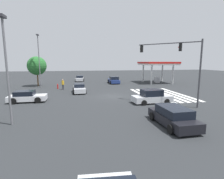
{
  "coord_description": "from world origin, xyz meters",
  "views": [
    {
      "loc": [
        -23.52,
        4.51,
        4.81
      ],
      "look_at": [
        0.0,
        0.0,
        0.97
      ],
      "focal_mm": 28.0,
      "sensor_mm": 36.0,
      "label": 1
    }
  ],
  "objects_px": {
    "traffic_signal_mast": "(180,59)",
    "car_4": "(152,97)",
    "tree_corner_c": "(37,66)",
    "car_3": "(80,78)",
    "car_6": "(173,116)",
    "pedestrian": "(63,84)",
    "car_0": "(79,88)",
    "street_light_pole_b": "(6,61)",
    "fire_hydrant": "(58,86)",
    "street_light_pole_a": "(39,57)",
    "car_5": "(27,97)",
    "car_2": "(114,80)"
  },
  "relations": [
    {
      "from": "fire_hydrant",
      "to": "street_light_pole_b",
      "type": "bearing_deg",
      "value": 175.39
    },
    {
      "from": "car_0",
      "to": "car_3",
      "type": "height_order",
      "value": "car_0"
    },
    {
      "from": "car_2",
      "to": "tree_corner_c",
      "type": "height_order",
      "value": "tree_corner_c"
    },
    {
      "from": "pedestrian",
      "to": "car_3",
      "type": "bearing_deg",
      "value": 122.64
    },
    {
      "from": "pedestrian",
      "to": "tree_corner_c",
      "type": "distance_m",
      "value": 8.17
    },
    {
      "from": "car_3",
      "to": "car_4",
      "type": "relative_size",
      "value": 1.02
    },
    {
      "from": "car_0",
      "to": "car_6",
      "type": "relative_size",
      "value": 0.92
    },
    {
      "from": "car_3",
      "to": "tree_corner_c",
      "type": "height_order",
      "value": "tree_corner_c"
    },
    {
      "from": "car_0",
      "to": "street_light_pole_a",
      "type": "xyz_separation_m",
      "value": [
        6.5,
        7.0,
        4.96
      ]
    },
    {
      "from": "car_3",
      "to": "car_5",
      "type": "distance_m",
      "value": 22.94
    },
    {
      "from": "car_0",
      "to": "tree_corner_c",
      "type": "relative_size",
      "value": 0.75
    },
    {
      "from": "car_4",
      "to": "traffic_signal_mast",
      "type": "bearing_deg",
      "value": -36.68
    },
    {
      "from": "pedestrian",
      "to": "car_2",
      "type": "bearing_deg",
      "value": 79.89
    },
    {
      "from": "street_light_pole_a",
      "to": "street_light_pole_b",
      "type": "distance_m",
      "value": 20.08
    },
    {
      "from": "street_light_pole_a",
      "to": "street_light_pole_b",
      "type": "xyz_separation_m",
      "value": [
        -19.99,
        -1.82,
        -0.8
      ]
    },
    {
      "from": "car_4",
      "to": "tree_corner_c",
      "type": "height_order",
      "value": "tree_corner_c"
    },
    {
      "from": "car_2",
      "to": "street_light_pole_b",
      "type": "xyz_separation_m",
      "value": [
        -23.9,
        12.84,
        4.12
      ]
    },
    {
      "from": "car_0",
      "to": "car_3",
      "type": "bearing_deg",
      "value": 176.03
    },
    {
      "from": "car_3",
      "to": "car_5",
      "type": "height_order",
      "value": "car_3"
    },
    {
      "from": "car_2",
      "to": "car_4",
      "type": "relative_size",
      "value": 1.0
    },
    {
      "from": "street_light_pole_a",
      "to": "tree_corner_c",
      "type": "xyz_separation_m",
      "value": [
        2.3,
        0.94,
        -1.64
      ]
    },
    {
      "from": "car_4",
      "to": "street_light_pole_b",
      "type": "relative_size",
      "value": 0.58
    },
    {
      "from": "street_light_pole_b",
      "to": "fire_hydrant",
      "type": "distance_m",
      "value": 18.5
    },
    {
      "from": "fire_hydrant",
      "to": "car_0",
      "type": "bearing_deg",
      "value": -139.79
    },
    {
      "from": "pedestrian",
      "to": "street_light_pole_b",
      "type": "distance_m",
      "value": 17.33
    },
    {
      "from": "tree_corner_c",
      "to": "street_light_pole_a",
      "type": "bearing_deg",
      "value": -157.65
    },
    {
      "from": "car_4",
      "to": "car_6",
      "type": "xyz_separation_m",
      "value": [
        -7.24,
        1.45,
        -0.02
      ]
    },
    {
      "from": "car_0",
      "to": "street_light_pole_b",
      "type": "bearing_deg",
      "value": -24.14
    },
    {
      "from": "street_light_pole_a",
      "to": "fire_hydrant",
      "type": "height_order",
      "value": "street_light_pole_a"
    },
    {
      "from": "street_light_pole_a",
      "to": "fire_hydrant",
      "type": "distance_m",
      "value": 6.47
    },
    {
      "from": "car_6",
      "to": "pedestrian",
      "type": "bearing_deg",
      "value": 25.53
    },
    {
      "from": "street_light_pole_a",
      "to": "street_light_pole_b",
      "type": "relative_size",
      "value": 1.19
    },
    {
      "from": "tree_corner_c",
      "to": "pedestrian",
      "type": "bearing_deg",
      "value": -136.78
    },
    {
      "from": "traffic_signal_mast",
      "to": "car_4",
      "type": "relative_size",
      "value": 1.51
    },
    {
      "from": "traffic_signal_mast",
      "to": "fire_hydrant",
      "type": "distance_m",
      "value": 21.14
    },
    {
      "from": "car_0",
      "to": "street_light_pole_b",
      "type": "height_order",
      "value": "street_light_pole_b"
    },
    {
      "from": "car_3",
      "to": "tree_corner_c",
      "type": "xyz_separation_m",
      "value": [
        -7.74,
        8.2,
        3.35
      ]
    },
    {
      "from": "traffic_signal_mast",
      "to": "car_2",
      "type": "height_order",
      "value": "traffic_signal_mast"
    },
    {
      "from": "car_5",
      "to": "tree_corner_c",
      "type": "height_order",
      "value": "tree_corner_c"
    },
    {
      "from": "car_6",
      "to": "fire_hydrant",
      "type": "height_order",
      "value": "car_6"
    },
    {
      "from": "traffic_signal_mast",
      "to": "street_light_pole_b",
      "type": "height_order",
      "value": "street_light_pole_b"
    },
    {
      "from": "car_3",
      "to": "car_5",
      "type": "xyz_separation_m",
      "value": [
        -22.02,
        6.46,
        0.02
      ]
    },
    {
      "from": "car_2",
      "to": "car_6",
      "type": "relative_size",
      "value": 0.99
    },
    {
      "from": "car_4",
      "to": "fire_hydrant",
      "type": "xyz_separation_m",
      "value": [
        13.14,
        12.07,
        -0.29
      ]
    },
    {
      "from": "car_6",
      "to": "tree_corner_c",
      "type": "xyz_separation_m",
      "value": [
        24.74,
        14.83,
        3.28
      ]
    },
    {
      "from": "traffic_signal_mast",
      "to": "car_5",
      "type": "relative_size",
      "value": 1.65
    },
    {
      "from": "car_0",
      "to": "car_2",
      "type": "xyz_separation_m",
      "value": [
        10.41,
        -7.66,
        0.05
      ]
    },
    {
      "from": "car_3",
      "to": "pedestrian",
      "type": "height_order",
      "value": "pedestrian"
    },
    {
      "from": "traffic_signal_mast",
      "to": "car_3",
      "type": "distance_m",
      "value": 29.13
    },
    {
      "from": "car_5",
      "to": "pedestrian",
      "type": "xyz_separation_m",
      "value": [
        8.72,
        -3.48,
        0.37
      ]
    }
  ]
}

